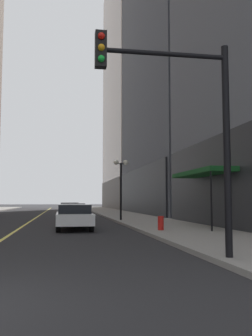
% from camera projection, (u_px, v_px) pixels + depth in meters
% --- Properties ---
extents(ground_plane, '(200.00, 200.00, 0.00)m').
position_uv_depth(ground_plane, '(40.00, 215.00, 39.45)').
color(ground_plane, '#262628').
extents(sidewalk_right, '(4.50, 78.00, 0.15)m').
position_uv_depth(sidewalk_right, '(118.00, 214.00, 40.82)').
color(sidewalk_right, gray).
rests_on(sidewalk_right, ground).
extents(lane_centre_stripe, '(0.16, 70.00, 0.01)m').
position_uv_depth(lane_centre_stripe, '(40.00, 215.00, 39.45)').
color(lane_centre_stripe, '#E5D64C').
rests_on(lane_centre_stripe, ground).
extents(building_right_far, '(12.94, 26.00, 44.56)m').
position_uv_depth(building_right_far, '(145.00, 87.00, 68.69)').
color(building_right_far, gray).
rests_on(building_right_far, ground).
extents(storefront_awning_right, '(1.60, 5.99, 3.12)m').
position_uv_depth(storefront_awning_right, '(203.00, 173.00, 20.04)').
color(storefront_awning_right, '#144C1E').
rests_on(storefront_awning_right, ground).
extents(car_white, '(1.87, 4.76, 1.32)m').
position_uv_depth(car_white, '(74.00, 216.00, 19.75)').
color(car_white, silver).
rests_on(car_white, ground).
extents(car_red, '(1.85, 4.68, 1.32)m').
position_uv_depth(car_red, '(73.00, 212.00, 26.68)').
color(car_red, '#B21919').
rests_on(car_red, ground).
extents(car_silver, '(1.91, 4.82, 1.32)m').
position_uv_depth(car_silver, '(70.00, 209.00, 35.37)').
color(car_silver, '#B7B7BC').
rests_on(car_silver, ground).
extents(traffic_light_near_right, '(3.43, 0.35, 5.65)m').
position_uv_depth(traffic_light_near_right, '(186.00, 112.00, 9.33)').
color(traffic_light_near_right, black).
rests_on(traffic_light_near_right, ground).
extents(street_lamp_right_mid, '(1.06, 0.36, 4.43)m').
position_uv_depth(street_lamp_right_mid, '(121.00, 176.00, 26.80)').
color(street_lamp_right_mid, black).
rests_on(street_lamp_right_mid, ground).
extents(fire_hydrant_right, '(0.28, 0.28, 0.80)m').
position_uv_depth(fire_hydrant_right, '(161.00, 225.00, 17.62)').
color(fire_hydrant_right, red).
rests_on(fire_hydrant_right, ground).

